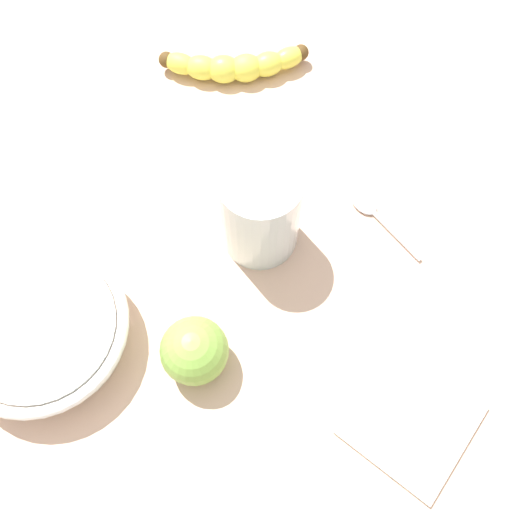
{
  "coord_description": "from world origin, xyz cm",
  "views": [
    {
      "loc": [
        -5.82,
        33.76,
        60.66
      ],
      "look_at": [
        -1.16,
        9.06,
        5.0
      ],
      "focal_mm": 38.9,
      "sensor_mm": 36.0,
      "label": 1
    }
  ],
  "objects": [
    {
      "name": "wooden_tabletop",
      "position": [
        0.0,
        0.0,
        1.5
      ],
      "size": [
        120.0,
        120.0,
        3.0
      ],
      "primitive_type": "cube",
      "color": "beige",
      "rests_on": "ground"
    },
    {
      "name": "banana",
      "position": [
        6.71,
        -17.54,
        4.79
      ],
      "size": [
        19.32,
        8.05,
        3.59
      ],
      "rotation": [
        0.0,
        0.0,
        3.4
      ],
      "color": "#E7E54B",
      "rests_on": "wooden_tabletop"
    },
    {
      "name": "smoothie_glass",
      "position": [
        -0.96,
        5.57,
        8.84
      ],
      "size": [
        8.66,
        8.66,
        12.01
      ],
      "color": "silver",
      "rests_on": "wooden_tabletop"
    },
    {
      "name": "ceramic_bowl",
      "position": [
        18.66,
        21.73,
        5.8
      ],
      "size": [
        18.19,
        18.19,
        4.69
      ],
      "color": "white",
      "rests_on": "wooden_tabletop"
    },
    {
      "name": "green_apple_fruit",
      "position": [
        2.83,
        21.03,
        6.47
      ],
      "size": [
        6.94,
        6.94,
        6.94
      ],
      "primitive_type": "sphere",
      "color": "#84B747",
      "rests_on": "wooden_tabletop"
    },
    {
      "name": "teaspoon",
      "position": [
        -12.88,
        -0.37,
        3.4
      ],
      "size": [
        9.37,
        8.48,
        0.8
      ],
      "rotation": [
        0.0,
        0.0,
        5.56
      ],
      "color": "silver",
      "rests_on": "wooden_tabletop"
    },
    {
      "name": "folded_napkin",
      "position": [
        -19.71,
        23.13,
        3.3
      ],
      "size": [
        15.12,
        15.38,
        0.6
      ],
      "primitive_type": "cube",
      "rotation": [
        0.0,
        0.0,
        -0.47
      ],
      "color": "white",
      "rests_on": "wooden_tabletop"
    }
  ]
}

